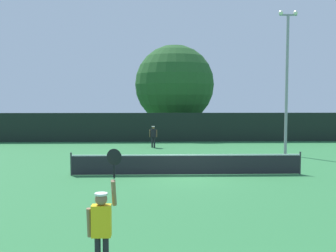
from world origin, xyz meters
TOP-DOWN VIEW (x-y plane):
  - ground_plane at (0.00, 0.00)m, footprint 120.00×120.00m
  - tennis_net at (0.00, 0.00)m, footprint 10.79×0.08m
  - perimeter_fence at (0.00, 14.07)m, footprint 31.43×0.12m
  - player_serving at (-2.46, -10.59)m, footprint 0.68×0.40m
  - player_receiving at (-1.65, 10.26)m, footprint 0.57×0.23m
  - tennis_ball at (0.79, 2.99)m, footprint 0.07×0.07m
  - light_pole at (6.70, 6.27)m, footprint 1.18×0.28m
  - large_tree at (0.29, 19.29)m, footprint 7.45×7.45m
  - parked_car_near at (-7.51, 21.35)m, footprint 2.38×4.40m
  - parked_car_mid at (2.40, 19.14)m, footprint 2.18×4.32m
  - parked_car_far at (6.47, 21.68)m, footprint 2.06×4.27m

SIDE VIEW (x-z plane):
  - ground_plane at x=0.00m, z-range 0.00..0.00m
  - tennis_ball at x=0.79m, z-range 0.00..0.07m
  - tennis_net at x=0.00m, z-range -0.02..1.05m
  - parked_car_near at x=-7.51m, z-range -0.07..1.62m
  - parked_car_mid at x=2.40m, z-range -0.07..1.62m
  - parked_car_far at x=6.47m, z-range -0.07..1.62m
  - player_receiving at x=-1.65m, z-range 0.16..1.71m
  - player_serving at x=-2.46m, z-range -0.14..2.45m
  - perimeter_fence at x=0.00m, z-range 0.00..2.37m
  - large_tree at x=0.29m, z-range 0.55..9.12m
  - light_pole at x=6.70m, z-range 0.57..9.52m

